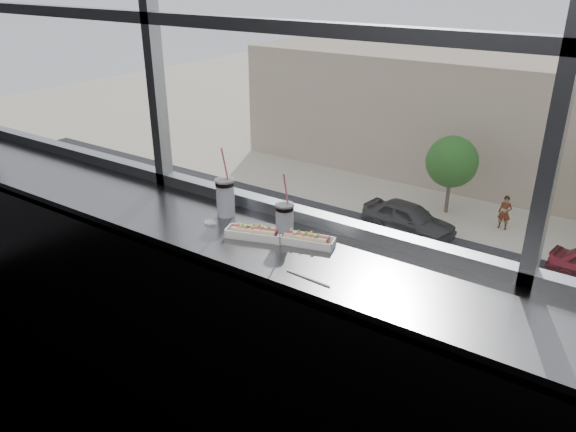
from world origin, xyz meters
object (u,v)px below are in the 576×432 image
Objects in this scene: hotdog_tray_left at (255,232)px; car_near_c at (497,336)px; car_far_a at (409,214)px; wrapper at (210,222)px; soda_cup_left at (225,196)px; loose_straw at (308,278)px; tree_left at (452,162)px; hotdog_tray_right at (306,239)px; soda_cup_right at (285,219)px; pedestrian_a at (505,209)px.

car_near_c is (-1.81, 16.28, -11.14)m from hotdog_tray_left.
wrapper is at bearing -152.85° from car_far_a.
hotdog_tray_left is 0.27m from wrapper.
soda_cup_left is 0.75m from loose_straw.
hotdog_tray_right is at bearing -73.69° from tree_left.
loose_straw is (0.40, -0.18, -0.02)m from hotdog_tray_left.
wrapper is at bearing 169.54° from loose_straw.
soda_cup_left is (-0.51, 0.05, 0.08)m from hotdog_tray_right.
soda_cup_right is at bearing 11.13° from wrapper.
loose_straw is at bearing -151.58° from car_far_a.
soda_cup_left is 0.40m from soda_cup_right.
hotdog_tray_right reaches higher than wrapper.
soda_cup_left reaches higher than hotdog_tray_right.
loose_straw is 30.49m from pedestrian_a.
wrapper is at bearing -81.04° from pedestrian_a.
loose_straw is (0.28, -0.25, -0.09)m from soda_cup_right.
soda_cup_right is at bearing -151.98° from car_far_a.
hotdog_tray_left reaches higher than car_near_c.
soda_cup_right is (0.12, 0.07, 0.07)m from hotdog_tray_left.
tree_left is (-3.36, 0.44, 1.94)m from pedestrian_a.
hotdog_tray_right is at bearing 2.62° from soda_cup_right.
hotdog_tray_right is 0.12× the size of pedestrian_a.
hotdog_tray_left is at bearing -170.85° from car_near_c.
car_far_a is 10.57m from car_near_c.
pedestrian_a is at bearing 98.98° from soda_cup_left.
pedestrian_a is at bearing 98.96° from wrapper.
soda_cup_right is at bearing 142.94° from loose_straw.
hotdog_tray_right is 30.24m from pedestrian_a.
hotdog_tray_left is at bearing -80.51° from pedestrian_a.
tree_left reaches higher than pedestrian_a.
hotdog_tray_right is 0.75× the size of soda_cup_left.
car_far_a reaches higher than pedestrian_a.
soda_cup_left reaches higher than car_far_a.
hotdog_tray_left reaches higher than loose_straw.
soda_cup_left is at bearing 93.07° from wrapper.
soda_cup_left reaches higher than hotdog_tray_left.
wrapper is (-0.27, -0.01, -0.02)m from hotdog_tray_left.
car_near_c is at bearing 81.98° from hotdog_tray_right.
soda_cup_right is 30.73m from tree_left.
tree_left is (-8.14, 28.21, -9.07)m from soda_cup_right.
soda_cup_right is at bearing 167.42° from hotdog_tray_right.
hotdog_tray_right is at bearing -151.74° from car_far_a.
tree_left is at bearing 106.09° from soda_cup_right.
soda_cup_left is 27.85m from car_far_a.
soda_cup_left is 19.74m from car_near_c.
car_near_c is at bearing -76.15° from pedestrian_a.
car_near_c is (6.90, -8.00, -0.24)m from car_far_a.
pedestrian_a reaches higher than car_near_c.
soda_cup_left is at bearing 159.70° from hotdog_tray_right.
car_near_c is (-2.21, 16.46, -11.12)m from loose_straw.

